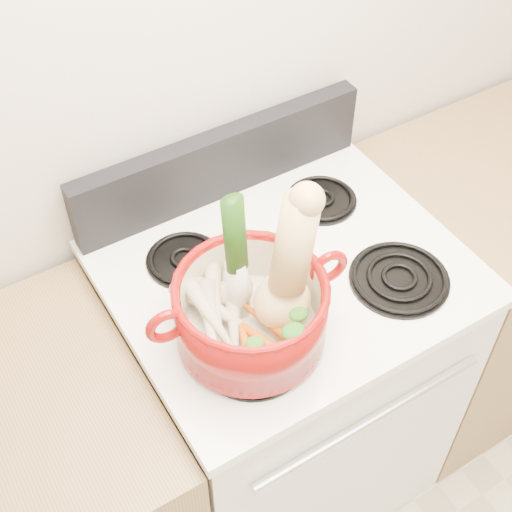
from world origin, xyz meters
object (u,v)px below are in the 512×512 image
stove_body (282,385)px  squash (283,267)px  dutch_oven (251,312)px  leek (237,258)px

stove_body → squash: (-0.11, -0.14, 0.69)m
dutch_oven → leek: (-0.00, 0.05, 0.11)m
dutch_oven → squash: (0.06, -0.02, 0.11)m
stove_body → dutch_oven: dutch_oven is taller
dutch_oven → squash: size_ratio=0.98×
leek → squash: bearing=-54.4°
stove_body → dutch_oven: 0.62m
squash → dutch_oven: bearing=141.1°
stove_body → squash: 0.72m
squash → leek: bearing=109.8°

